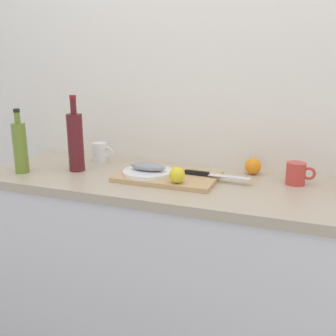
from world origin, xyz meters
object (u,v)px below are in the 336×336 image
object	(u,v)px
olive_oil_bottle	(20,147)
wine_bottle	(76,141)
white_plate	(148,172)
chef_knife	(209,174)
coffee_mug_2	(296,173)
coffee_mug_0	(100,152)
fish_fillet	(148,167)
lemon_0	(177,175)
cutting_board	(168,177)

from	to	relation	value
olive_oil_bottle	wine_bottle	size ratio (longest dim) A/B	0.84
white_plate	chef_knife	distance (m)	0.27
white_plate	coffee_mug_2	world-z (taller)	coffee_mug_2
wine_bottle	coffee_mug_2	distance (m)	1.01
chef_knife	wine_bottle	world-z (taller)	wine_bottle
olive_oil_bottle	coffee_mug_0	distance (m)	0.40
wine_bottle	coffee_mug_0	size ratio (longest dim) A/B	3.09
fish_fillet	coffee_mug_0	distance (m)	0.41
fish_fillet	lemon_0	distance (m)	0.19
coffee_mug_2	lemon_0	bearing A→B (deg)	-154.01
white_plate	chef_knife	world-z (taller)	chef_knife
lemon_0	olive_oil_bottle	xyz separation A→B (m)	(-0.76, -0.04, 0.07)
coffee_mug_2	fish_fillet	bearing A→B (deg)	-167.42
fish_fillet	olive_oil_bottle	bearing A→B (deg)	-167.90
lemon_0	wine_bottle	world-z (taller)	wine_bottle
olive_oil_bottle	coffee_mug_0	world-z (taller)	olive_oil_bottle
fish_fillet	wine_bottle	world-z (taller)	wine_bottle
cutting_board	olive_oil_bottle	size ratio (longest dim) A/B	1.46
chef_knife	white_plate	bearing A→B (deg)	-165.90
olive_oil_bottle	wine_bottle	world-z (taller)	wine_bottle
white_plate	lemon_0	distance (m)	0.19
white_plate	coffee_mug_2	size ratio (longest dim) A/B	1.86
lemon_0	wine_bottle	xyz separation A→B (m)	(-0.54, 0.08, 0.09)
lemon_0	coffee_mug_2	size ratio (longest dim) A/B	0.56
coffee_mug_0	lemon_0	bearing A→B (deg)	-27.46
cutting_board	wine_bottle	size ratio (longest dim) A/B	1.22
wine_bottle	coffee_mug_0	world-z (taller)	wine_bottle
cutting_board	wine_bottle	xyz separation A→B (m)	(-0.46, -0.03, 0.13)
white_plate	fish_fillet	world-z (taller)	fish_fillet
white_plate	wine_bottle	bearing A→B (deg)	-179.10
coffee_mug_0	coffee_mug_2	distance (m)	0.99
cutting_board	coffee_mug_2	bearing A→B (deg)	12.61
cutting_board	chef_knife	world-z (taller)	chef_knife
wine_bottle	chef_knife	bearing A→B (deg)	5.46
lemon_0	wine_bottle	bearing A→B (deg)	171.77
wine_bottle	coffee_mug_0	bearing A→B (deg)	86.34
olive_oil_bottle	coffee_mug_0	bearing A→B (deg)	53.38
lemon_0	olive_oil_bottle	bearing A→B (deg)	-176.73
white_plate	lemon_0	bearing A→B (deg)	-26.54
lemon_0	wine_bottle	size ratio (longest dim) A/B	0.19
cutting_board	white_plate	world-z (taller)	white_plate
coffee_mug_0	wine_bottle	bearing A→B (deg)	-93.66
lemon_0	coffee_mug_0	xyz separation A→B (m)	(-0.53, 0.27, -0.00)
cutting_board	coffee_mug_0	distance (m)	0.48
olive_oil_bottle	coffee_mug_2	xyz separation A→B (m)	(1.22, 0.27, -0.08)
cutting_board	chef_knife	xyz separation A→B (m)	(0.18, 0.04, 0.02)
lemon_0	coffee_mug_0	world-z (taller)	coffee_mug_0
white_plate	lemon_0	world-z (taller)	lemon_0
cutting_board	olive_oil_bottle	bearing A→B (deg)	-167.87
chef_knife	fish_fillet	bearing A→B (deg)	-165.90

